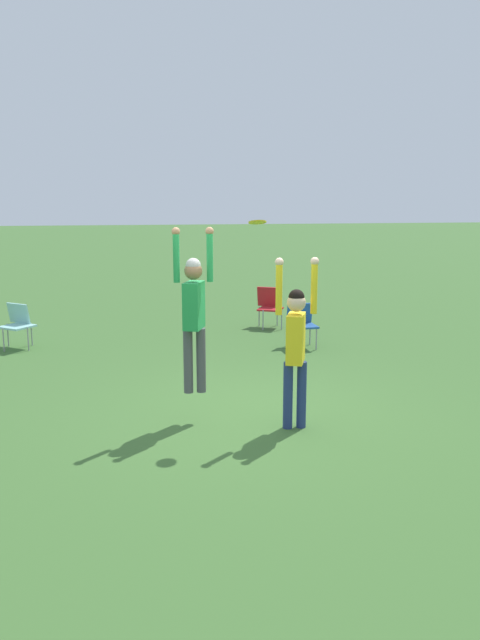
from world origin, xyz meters
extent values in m
plane|color=#3D662D|center=(0.00, 0.00, 0.00)|extent=(120.00, 120.00, 0.00)
cylinder|color=#4C4C51|center=(-0.77, -0.11, 0.80)|extent=(0.12, 0.12, 0.84)
cylinder|color=#4C4C51|center=(-0.60, -0.11, 0.80)|extent=(0.12, 0.12, 0.84)
cube|color=green|center=(-0.68, -0.11, 1.52)|extent=(0.32, 0.41, 0.59)
sphere|color=#9E704C|center=(-0.68, -0.11, 1.96)|extent=(0.23, 0.23, 0.23)
sphere|color=#B7B2AD|center=(-0.68, -0.11, 2.02)|extent=(0.19, 0.19, 0.19)
cylinder|color=green|center=(-0.89, -0.11, 2.13)|extent=(0.08, 0.08, 0.63)
sphere|color=#9E704C|center=(-0.89, -0.11, 2.44)|extent=(0.10, 0.10, 0.10)
cylinder|color=green|center=(-0.48, -0.11, 2.13)|extent=(0.08, 0.08, 0.63)
sphere|color=#9E704C|center=(-0.48, -0.11, 2.44)|extent=(0.10, 0.10, 0.10)
cylinder|color=navy|center=(0.43, -0.58, 0.43)|extent=(0.12, 0.12, 0.85)
cylinder|color=navy|center=(0.60, -0.58, 0.43)|extent=(0.12, 0.12, 0.85)
cube|color=yellow|center=(0.52, -0.58, 1.15)|extent=(0.33, 0.44, 0.60)
sphere|color=beige|center=(0.52, -0.58, 1.60)|extent=(0.23, 0.23, 0.23)
sphere|color=black|center=(0.52, -0.58, 1.66)|extent=(0.20, 0.20, 0.20)
cylinder|color=yellow|center=(0.30, -0.58, 1.78)|extent=(0.08, 0.08, 0.64)
sphere|color=beige|center=(0.30, -0.58, 2.10)|extent=(0.10, 0.10, 0.10)
cylinder|color=yellow|center=(0.74, -0.58, 1.78)|extent=(0.08, 0.08, 0.64)
sphere|color=beige|center=(0.74, -0.58, 2.10)|extent=(0.10, 0.10, 0.10)
cylinder|color=yellow|center=(0.10, -0.23, 2.55)|extent=(0.22, 0.22, 0.07)
cylinder|color=gray|center=(-3.84, 4.18, 0.23)|extent=(0.02, 0.02, 0.45)
cylinder|color=gray|center=(-3.40, 4.18, 0.23)|extent=(0.02, 0.02, 0.45)
cylinder|color=gray|center=(-3.84, 4.62, 0.23)|extent=(0.02, 0.02, 0.45)
cylinder|color=gray|center=(-3.40, 4.62, 0.23)|extent=(0.02, 0.02, 0.45)
cube|color=#8CC6C1|center=(-3.62, 4.40, 0.43)|extent=(0.73, 0.73, 0.04)
cube|color=#8CC6C1|center=(-3.62, 4.64, 0.65)|extent=(0.47, 0.40, 0.39)
cylinder|color=gray|center=(1.56, 3.31, 0.22)|extent=(0.02, 0.02, 0.45)
cylinder|color=gray|center=(1.99, 3.31, 0.22)|extent=(0.02, 0.02, 0.45)
cylinder|color=gray|center=(1.56, 3.74, 0.22)|extent=(0.02, 0.02, 0.45)
cylinder|color=gray|center=(1.99, 3.74, 0.22)|extent=(0.02, 0.02, 0.45)
cube|color=#235193|center=(1.77, 3.52, 0.43)|extent=(0.53, 0.53, 0.04)
cube|color=#235193|center=(1.77, 3.76, 0.64)|extent=(0.51, 0.13, 0.39)
cylinder|color=gray|center=(1.36, 5.24, 0.22)|extent=(0.02, 0.02, 0.44)
cylinder|color=gray|center=(1.78, 5.24, 0.22)|extent=(0.02, 0.02, 0.44)
cylinder|color=gray|center=(1.36, 5.66, 0.22)|extent=(0.02, 0.02, 0.44)
cylinder|color=gray|center=(1.78, 5.66, 0.22)|extent=(0.02, 0.02, 0.44)
cube|color=#B21E23|center=(1.57, 5.45, 0.43)|extent=(0.66, 0.66, 0.04)
cube|color=#B21E23|center=(1.57, 5.68, 0.67)|extent=(0.49, 0.33, 0.44)
camera|label=1|loc=(-1.46, -7.80, 2.85)|focal=35.00mm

